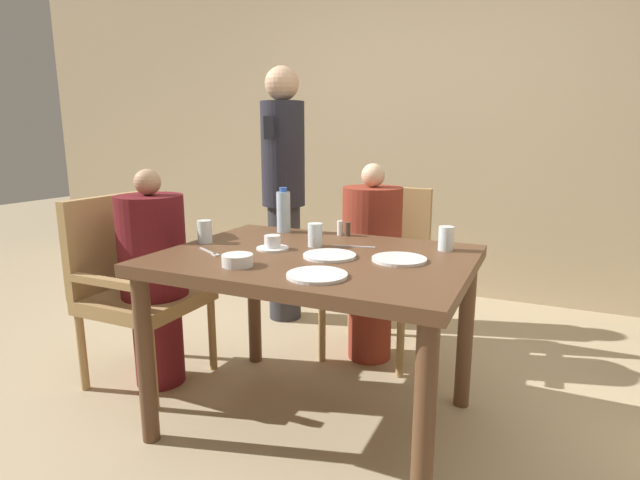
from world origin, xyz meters
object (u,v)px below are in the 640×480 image
at_px(glass_tall_mid, 446,238).
at_px(bowl_small, 237,260).
at_px(chair_far_side, 379,263).
at_px(diner_in_far_chair, 371,261).
at_px(standing_host, 283,188).
at_px(glass_tall_near, 205,232).
at_px(glass_tall_far, 315,235).
at_px(plate_main_right, 399,259).
at_px(plate_dessert_center, 329,256).
at_px(chair_left_side, 133,281).
at_px(plate_main_left, 317,275).
at_px(teacup_with_saucer, 273,244).
at_px(water_bottle, 283,211).
at_px(diner_in_left_chair, 154,277).

bearing_deg(glass_tall_mid, bowl_small, -138.53).
bearing_deg(chair_far_side, diner_in_far_chair, -90.00).
relative_size(standing_host, glass_tall_mid, 16.16).
height_order(chair_far_side, glass_tall_near, chair_far_side).
xyz_separation_m(diner_in_far_chair, glass_tall_far, (-0.06, -0.59, 0.25)).
distance_m(standing_host, plate_main_right, 1.50).
xyz_separation_m(plate_dessert_center, glass_tall_far, (-0.13, 0.15, 0.05)).
relative_size(chair_left_side, plate_main_right, 4.40).
height_order(plate_main_left, plate_main_right, same).
bearing_deg(chair_far_side, plate_main_right, -67.41).
relative_size(diner_in_far_chair, teacup_with_saucer, 7.86).
relative_size(plate_main_left, bowl_small, 1.82).
distance_m(plate_dessert_center, glass_tall_mid, 0.51).
relative_size(plate_main_right, teacup_with_saucer, 1.54).
xyz_separation_m(standing_host, water_bottle, (0.39, -0.71, -0.03)).
distance_m(standing_host, plate_dessert_center, 1.36).
relative_size(diner_in_far_chair, plate_dessert_center, 5.11).
height_order(bowl_small, glass_tall_mid, glass_tall_mid).
distance_m(diner_in_far_chair, water_bottle, 0.58).
bearing_deg(teacup_with_saucer, chair_left_side, -179.59).
bearing_deg(chair_left_side, plate_main_right, 1.55).
distance_m(teacup_with_saucer, glass_tall_mid, 0.73).
relative_size(chair_left_side, glass_tall_near, 9.14).
distance_m(diner_in_far_chair, teacup_with_saucer, 0.77).
distance_m(plate_dessert_center, glass_tall_near, 0.62).
bearing_deg(bowl_small, plate_main_left, -1.53).
bearing_deg(chair_left_side, bowl_small, -19.21).
distance_m(bowl_small, glass_tall_mid, 0.88).
distance_m(diner_in_far_chair, glass_tall_far, 0.64).
bearing_deg(diner_in_left_chair, plate_main_right, 1.73).
relative_size(teacup_with_saucer, glass_tall_near, 1.35).
bearing_deg(glass_tall_far, chair_far_side, 85.23).
bearing_deg(plate_main_left, chair_far_side, 97.22).
xyz_separation_m(diner_in_far_chair, bowl_small, (-0.18, -1.01, 0.22)).
relative_size(chair_far_side, teacup_with_saucer, 6.76).
relative_size(chair_left_side, plate_main_left, 4.40).
height_order(chair_far_side, standing_host, standing_host).
relative_size(chair_left_side, teacup_with_saucer, 6.76).
distance_m(chair_left_side, glass_tall_mid, 1.54).
relative_size(diner_in_left_chair, chair_far_side, 1.15).
distance_m(standing_host, teacup_with_saucer, 1.19).
relative_size(bowl_small, glass_tall_near, 1.14).
relative_size(plate_dessert_center, glass_tall_near, 2.08).
bearing_deg(glass_tall_far, plate_main_right, -13.00).
height_order(plate_main_right, glass_tall_far, glass_tall_far).
height_order(diner_in_left_chair, diner_in_far_chair, diner_in_far_chair).
bearing_deg(glass_tall_near, water_bottle, 61.97).
bearing_deg(bowl_small, chair_far_side, 80.91).
relative_size(plate_main_right, glass_tall_near, 2.08).
bearing_deg(diner_in_far_chair, standing_host, 154.37).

